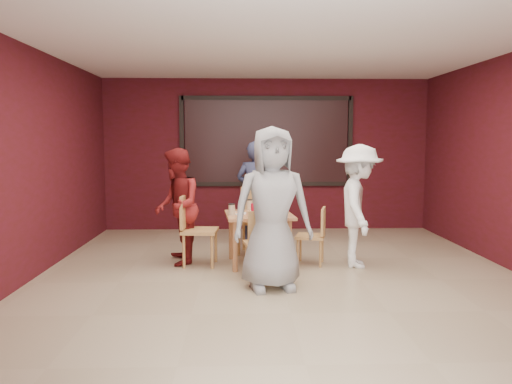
{
  "coord_description": "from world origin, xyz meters",
  "views": [
    {
      "loc": [
        -0.48,
        -5.8,
        1.68
      ],
      "look_at": [
        -0.28,
        0.81,
        0.99
      ],
      "focal_mm": 35.0,
      "sensor_mm": 36.0,
      "label": 1
    }
  ],
  "objects_px": {
    "chair_front": "(263,240)",
    "diner_back": "(255,193)",
    "dining_table": "(259,219)",
    "chair_right": "(315,233)",
    "diner_front": "(272,208)",
    "diner_left": "(177,206)",
    "diner_right": "(359,206)",
    "chair_left": "(194,226)",
    "chair_back": "(255,216)"
  },
  "relations": [
    {
      "from": "chair_back",
      "to": "diner_front",
      "type": "height_order",
      "value": "diner_front"
    },
    {
      "from": "diner_back",
      "to": "diner_left",
      "type": "height_order",
      "value": "diner_back"
    },
    {
      "from": "dining_table",
      "to": "chair_right",
      "type": "bearing_deg",
      "value": -2.63
    },
    {
      "from": "dining_table",
      "to": "diner_back",
      "type": "bearing_deg",
      "value": 90.51
    },
    {
      "from": "dining_table",
      "to": "chair_back",
      "type": "relative_size",
      "value": 0.99
    },
    {
      "from": "dining_table",
      "to": "chair_right",
      "type": "xyz_separation_m",
      "value": [
        0.76,
        -0.03,
        -0.18
      ]
    },
    {
      "from": "chair_left",
      "to": "diner_back",
      "type": "bearing_deg",
      "value": 57.23
    },
    {
      "from": "chair_front",
      "to": "diner_front",
      "type": "distance_m",
      "value": 0.57
    },
    {
      "from": "diner_back",
      "to": "diner_left",
      "type": "relative_size",
      "value": 1.06
    },
    {
      "from": "chair_right",
      "to": "diner_right",
      "type": "height_order",
      "value": "diner_right"
    },
    {
      "from": "chair_front",
      "to": "chair_right",
      "type": "bearing_deg",
      "value": 44.18
    },
    {
      "from": "chair_back",
      "to": "chair_left",
      "type": "height_order",
      "value": "chair_back"
    },
    {
      "from": "chair_left",
      "to": "diner_front",
      "type": "xyz_separation_m",
      "value": [
        0.98,
        -1.08,
        0.38
      ]
    },
    {
      "from": "diner_back",
      "to": "chair_right",
      "type": "bearing_deg",
      "value": 133.16
    },
    {
      "from": "chair_back",
      "to": "diner_back",
      "type": "bearing_deg",
      "value": 87.6
    },
    {
      "from": "diner_right",
      "to": "diner_front",
      "type": "bearing_deg",
      "value": 137.18
    },
    {
      "from": "chair_back",
      "to": "diner_back",
      "type": "distance_m",
      "value": 0.63
    },
    {
      "from": "chair_right",
      "to": "diner_left",
      "type": "relative_size",
      "value": 0.49
    },
    {
      "from": "chair_front",
      "to": "diner_back",
      "type": "height_order",
      "value": "diner_back"
    },
    {
      "from": "diner_left",
      "to": "diner_back",
      "type": "bearing_deg",
      "value": 129.13
    },
    {
      "from": "dining_table",
      "to": "diner_back",
      "type": "distance_m",
      "value": 1.33
    },
    {
      "from": "chair_back",
      "to": "chair_right",
      "type": "relative_size",
      "value": 1.25
    },
    {
      "from": "diner_front",
      "to": "diner_left",
      "type": "distance_m",
      "value": 1.7
    },
    {
      "from": "dining_table",
      "to": "chair_front",
      "type": "bearing_deg",
      "value": -88.12
    },
    {
      "from": "diner_right",
      "to": "chair_left",
      "type": "bearing_deg",
      "value": 95.41
    },
    {
      "from": "chair_front",
      "to": "diner_front",
      "type": "height_order",
      "value": "diner_front"
    },
    {
      "from": "chair_left",
      "to": "diner_left",
      "type": "relative_size",
      "value": 0.6
    },
    {
      "from": "chair_front",
      "to": "diner_left",
      "type": "relative_size",
      "value": 0.54
    },
    {
      "from": "diner_left",
      "to": "chair_back",
      "type": "bearing_deg",
      "value": 112.89
    },
    {
      "from": "diner_front",
      "to": "diner_right",
      "type": "height_order",
      "value": "diner_front"
    },
    {
      "from": "chair_front",
      "to": "diner_left",
      "type": "xyz_separation_m",
      "value": [
        -1.13,
        0.83,
        0.3
      ]
    },
    {
      "from": "diner_left",
      "to": "dining_table",
      "type": "bearing_deg",
      "value": 76.43
    },
    {
      "from": "chair_front",
      "to": "dining_table",
      "type": "bearing_deg",
      "value": 91.88
    },
    {
      "from": "chair_back",
      "to": "diner_back",
      "type": "height_order",
      "value": "diner_back"
    },
    {
      "from": "dining_table",
      "to": "diner_back",
      "type": "relative_size",
      "value": 0.57
    },
    {
      "from": "dining_table",
      "to": "chair_left",
      "type": "relative_size",
      "value": 1.01
    },
    {
      "from": "diner_left",
      "to": "chair_right",
      "type": "bearing_deg",
      "value": 77.08
    },
    {
      "from": "diner_right",
      "to": "diner_left",
      "type": "bearing_deg",
      "value": 93.33
    },
    {
      "from": "dining_table",
      "to": "diner_front",
      "type": "height_order",
      "value": "diner_front"
    },
    {
      "from": "diner_right",
      "to": "diner_back",
      "type": "bearing_deg",
      "value": 50.94
    },
    {
      "from": "chair_back",
      "to": "diner_back",
      "type": "relative_size",
      "value": 0.58
    },
    {
      "from": "dining_table",
      "to": "diner_left",
      "type": "bearing_deg",
      "value": 175.76
    },
    {
      "from": "diner_back",
      "to": "diner_left",
      "type": "distance_m",
      "value": 1.65
    },
    {
      "from": "chair_front",
      "to": "chair_left",
      "type": "height_order",
      "value": "chair_left"
    },
    {
      "from": "chair_right",
      "to": "diner_left",
      "type": "bearing_deg",
      "value": 176.41
    },
    {
      "from": "dining_table",
      "to": "diner_right",
      "type": "relative_size",
      "value": 0.59
    },
    {
      "from": "chair_right",
      "to": "diner_back",
      "type": "bearing_deg",
      "value": 119.74
    },
    {
      "from": "dining_table",
      "to": "chair_right",
      "type": "relative_size",
      "value": 1.23
    },
    {
      "from": "diner_back",
      "to": "diner_left",
      "type": "xyz_separation_m",
      "value": [
        -1.09,
        -1.23,
        -0.05
      ]
    },
    {
      "from": "chair_back",
      "to": "chair_left",
      "type": "relative_size",
      "value": 1.02
    }
  ]
}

